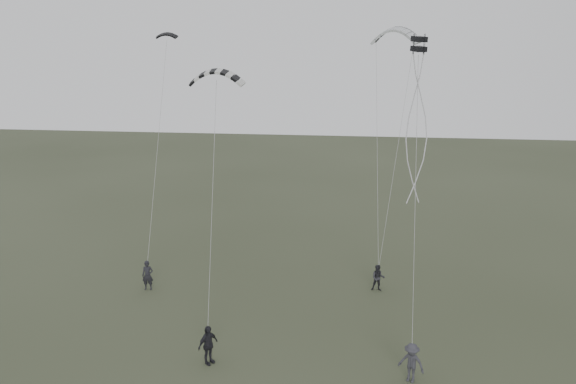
# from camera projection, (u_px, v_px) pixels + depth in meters

# --- Properties ---
(ground) EXTENTS (140.00, 140.00, 0.00)m
(ground) POSITION_uv_depth(u_px,v_px,m) (250.00, 351.00, 28.24)
(ground) COLOR #303623
(ground) RESTS_ON ground
(flyer_left) EXTENTS (0.75, 0.54, 1.89)m
(flyer_left) POSITION_uv_depth(u_px,v_px,m) (148.00, 275.00, 35.09)
(flyer_left) COLOR black
(flyer_left) RESTS_ON ground
(flyer_right) EXTENTS (0.82, 0.64, 1.69)m
(flyer_right) POSITION_uv_depth(u_px,v_px,m) (378.00, 278.00, 34.96)
(flyer_right) COLOR black
(flyer_right) RESTS_ON ground
(flyer_center) EXTENTS (1.05, 1.22, 1.97)m
(flyer_center) POSITION_uv_depth(u_px,v_px,m) (208.00, 345.00, 26.88)
(flyer_center) COLOR black
(flyer_center) RESTS_ON ground
(flyer_far) EXTENTS (1.40, 1.15, 1.89)m
(flyer_far) POSITION_uv_depth(u_px,v_px,m) (411.00, 363.00, 25.44)
(flyer_far) COLOR #2C2C32
(flyer_far) RESTS_ON ground
(kite_dark_small) EXTENTS (1.41, 0.58, 0.60)m
(kite_dark_small) POSITION_uv_depth(u_px,v_px,m) (166.00, 34.00, 36.85)
(kite_dark_small) COLOR black
(kite_dark_small) RESTS_ON flyer_left
(kite_pale_large) EXTENTS (3.65, 2.65, 1.64)m
(kite_pale_large) POSITION_uv_depth(u_px,v_px,m) (395.00, 29.00, 38.28)
(kite_pale_large) COLOR #AAADAF
(kite_pale_large) RESTS_ON flyer_right
(kite_striped) EXTENTS (3.11, 1.05, 1.35)m
(kite_striped) POSITION_uv_depth(u_px,v_px,m) (216.00, 71.00, 31.19)
(kite_striped) COLOR black
(kite_striped) RESTS_ON flyer_center
(kite_box) EXTENTS (0.81, 0.83, 0.73)m
(kite_box) POSITION_uv_depth(u_px,v_px,m) (419.00, 44.00, 25.95)
(kite_box) COLOR black
(kite_box) RESTS_ON flyer_far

